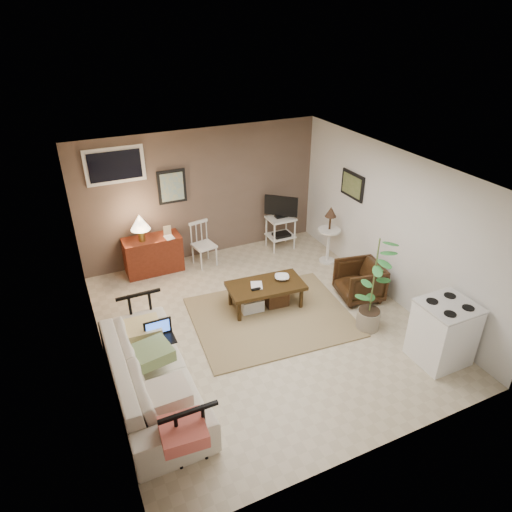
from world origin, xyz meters
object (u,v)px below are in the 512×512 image
coffee_table (265,294)px  tv_stand (281,221)px  armchair (360,279)px  side_table (329,228)px  red_console (152,252)px  potted_plant (374,282)px  stove (443,332)px  spindle_chair (204,245)px  sofa (151,367)px

coffee_table → tv_stand: (1.16, 1.70, 0.32)m
coffee_table → armchair: size_ratio=1.82×
tv_stand → side_table: side_table is taller
coffee_table → red_console: red_console is taller
side_table → potted_plant: 2.04m
side_table → stove: bearing=-91.9°
spindle_chair → armchair: (1.92, -2.10, -0.05)m
coffee_table → tv_stand: bearing=55.6°
side_table → tv_stand: bearing=121.7°
armchair → tv_stand: bearing=-160.0°
sofa → side_table: size_ratio=2.10×
spindle_chair → stove: bearing=-61.9°
coffee_table → tv_stand: tv_stand is taller
tv_stand → armchair: 2.13m
spindle_chair → tv_stand: bearing=-0.4°
armchair → potted_plant: (-0.36, -0.73, 0.47)m
spindle_chair → armchair: 2.85m
tv_stand → side_table: (0.53, -0.86, 0.11)m
potted_plant → spindle_chair: bearing=118.9°
stove → tv_stand: bearing=96.6°
spindle_chair → potted_plant: bearing=-61.1°
sofa → red_console: (0.73, 2.95, -0.05)m
red_console → spindle_chair: red_console is taller
armchair → side_table: bearing=-178.2°
tv_stand → armchair: bearing=-80.7°
tv_stand → stove: bearing=-83.4°
tv_stand → spindle_chair: bearing=179.6°
tv_stand → armchair: size_ratio=1.59×
coffee_table → spindle_chair: spindle_chair is taller
tv_stand → stove: 3.80m
spindle_chair → potted_plant: size_ratio=0.54×
spindle_chair → potted_plant: 3.26m
spindle_chair → side_table: size_ratio=0.74×
red_console → side_table: red_console is taller
red_console → spindle_chair: (0.91, -0.14, -0.01)m
coffee_table → side_table: 1.94m
sofa → armchair: bearing=-78.8°
spindle_chair → stove: (2.02, -3.78, 0.06)m
red_console → armchair: bearing=-38.3°
coffee_table → stove: (1.60, -2.07, 0.19)m
red_console → side_table: 3.20m
tv_stand → side_table: size_ratio=0.98×
sofa → armchair: (3.56, 0.71, -0.11)m
tv_stand → side_table: bearing=-58.3°
sofa → spindle_chair: bearing=-30.3°
tv_stand → potted_plant: 2.83m
potted_plant → tv_stand: bearing=89.7°
tv_stand → side_table: 1.02m
coffee_table → sofa: sofa is taller
sofa → stove: bearing=-104.9°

